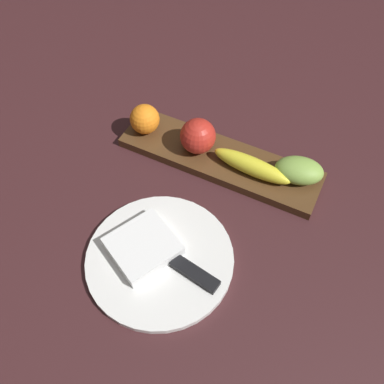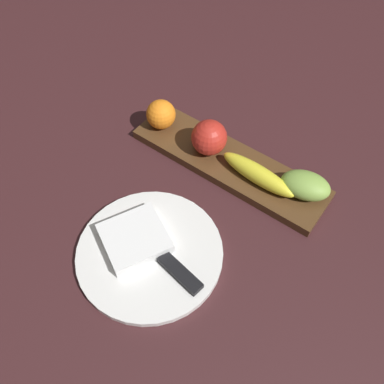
{
  "view_description": "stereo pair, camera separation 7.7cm",
  "coord_description": "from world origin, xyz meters",
  "px_view_note": "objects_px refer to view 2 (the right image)",
  "views": [
    {
      "loc": [
        -0.25,
        0.51,
        0.67
      ],
      "look_at": [
        -0.05,
        0.1,
        0.05
      ],
      "focal_mm": 39.38,
      "sensor_mm": 36.0,
      "label": 1
    },
    {
      "loc": [
        -0.32,
        0.47,
        0.67
      ],
      "look_at": [
        -0.05,
        0.1,
        0.05
      ],
      "focal_mm": 39.38,
      "sensor_mm": 36.0,
      "label": 2
    }
  ],
  "objects_px": {
    "banana": "(258,174)",
    "dinner_plate": "(150,253)",
    "grape_bunch": "(305,185)",
    "fruit_tray": "(228,163)",
    "folded_napkin": "(135,238)",
    "orange_near_apple": "(161,114)",
    "apple": "(210,138)",
    "knife": "(174,267)"
  },
  "relations": [
    {
      "from": "banana",
      "to": "dinner_plate",
      "type": "xyz_separation_m",
      "value": [
        0.07,
        0.24,
        -0.03
      ]
    },
    {
      "from": "dinner_plate",
      "to": "grape_bunch",
      "type": "bearing_deg",
      "value": -120.56
    },
    {
      "from": "fruit_tray",
      "to": "grape_bunch",
      "type": "bearing_deg",
      "value": -174.07
    },
    {
      "from": "grape_bunch",
      "to": "dinner_plate",
      "type": "relative_size",
      "value": 0.36
    },
    {
      "from": "folded_napkin",
      "to": "banana",
      "type": "bearing_deg",
      "value": -113.34
    },
    {
      "from": "banana",
      "to": "orange_near_apple",
      "type": "relative_size",
      "value": 2.6
    },
    {
      "from": "apple",
      "to": "dinner_plate",
      "type": "xyz_separation_m",
      "value": [
        -0.05,
        0.25,
        -0.05
      ]
    },
    {
      "from": "fruit_tray",
      "to": "banana",
      "type": "xyz_separation_m",
      "value": [
        -0.07,
        0.01,
        0.03
      ]
    },
    {
      "from": "apple",
      "to": "knife",
      "type": "xyz_separation_m",
      "value": [
        -0.1,
        0.25,
        -0.04
      ]
    },
    {
      "from": "fruit_tray",
      "to": "folded_napkin",
      "type": "height_order",
      "value": "folded_napkin"
    },
    {
      "from": "fruit_tray",
      "to": "apple",
      "type": "relative_size",
      "value": 5.79
    },
    {
      "from": "apple",
      "to": "grape_bunch",
      "type": "relative_size",
      "value": 0.77
    },
    {
      "from": "fruit_tray",
      "to": "grape_bunch",
      "type": "xyz_separation_m",
      "value": [
        -0.16,
        -0.02,
        0.03
      ]
    },
    {
      "from": "folded_napkin",
      "to": "knife",
      "type": "xyz_separation_m",
      "value": [
        -0.09,
        0.0,
        -0.01
      ]
    },
    {
      "from": "apple",
      "to": "dinner_plate",
      "type": "distance_m",
      "value": 0.26
    },
    {
      "from": "fruit_tray",
      "to": "banana",
      "type": "height_order",
      "value": "banana"
    },
    {
      "from": "dinner_plate",
      "to": "knife",
      "type": "distance_m",
      "value": 0.06
    },
    {
      "from": "orange_near_apple",
      "to": "knife",
      "type": "xyz_separation_m",
      "value": [
        -0.23,
        0.25,
        -0.03
      ]
    },
    {
      "from": "grape_bunch",
      "to": "knife",
      "type": "relative_size",
      "value": 0.52
    },
    {
      "from": "orange_near_apple",
      "to": "dinner_plate",
      "type": "distance_m",
      "value": 0.31
    },
    {
      "from": "grape_bunch",
      "to": "knife",
      "type": "height_order",
      "value": "grape_bunch"
    },
    {
      "from": "apple",
      "to": "dinner_plate",
      "type": "height_order",
      "value": "apple"
    },
    {
      "from": "dinner_plate",
      "to": "folded_napkin",
      "type": "bearing_deg",
      "value": 0.0
    },
    {
      "from": "dinner_plate",
      "to": "folded_napkin",
      "type": "xyz_separation_m",
      "value": [
        0.03,
        0.0,
        0.02
      ]
    },
    {
      "from": "orange_near_apple",
      "to": "folded_napkin",
      "type": "bearing_deg",
      "value": 119.22
    },
    {
      "from": "orange_near_apple",
      "to": "folded_napkin",
      "type": "height_order",
      "value": "orange_near_apple"
    },
    {
      "from": "folded_napkin",
      "to": "knife",
      "type": "distance_m",
      "value": 0.09
    },
    {
      "from": "banana",
      "to": "knife",
      "type": "relative_size",
      "value": 0.9
    },
    {
      "from": "grape_bunch",
      "to": "folded_napkin",
      "type": "height_order",
      "value": "grape_bunch"
    },
    {
      "from": "orange_near_apple",
      "to": "dinner_plate",
      "type": "relative_size",
      "value": 0.24
    },
    {
      "from": "knife",
      "to": "fruit_tray",
      "type": "bearing_deg",
      "value": -68.92
    },
    {
      "from": "orange_near_apple",
      "to": "knife",
      "type": "distance_m",
      "value": 0.34
    },
    {
      "from": "grape_bunch",
      "to": "banana",
      "type": "bearing_deg",
      "value": 17.17
    },
    {
      "from": "fruit_tray",
      "to": "orange_near_apple",
      "type": "distance_m",
      "value": 0.18
    },
    {
      "from": "folded_napkin",
      "to": "knife",
      "type": "relative_size",
      "value": 0.6
    },
    {
      "from": "fruit_tray",
      "to": "apple",
      "type": "distance_m",
      "value": 0.07
    },
    {
      "from": "dinner_plate",
      "to": "knife",
      "type": "height_order",
      "value": "knife"
    },
    {
      "from": "apple",
      "to": "grape_bunch",
      "type": "distance_m",
      "value": 0.21
    },
    {
      "from": "apple",
      "to": "knife",
      "type": "relative_size",
      "value": 0.4
    },
    {
      "from": "orange_near_apple",
      "to": "knife",
      "type": "height_order",
      "value": "orange_near_apple"
    },
    {
      "from": "grape_bunch",
      "to": "dinner_plate",
      "type": "distance_m",
      "value": 0.31
    },
    {
      "from": "apple",
      "to": "banana",
      "type": "bearing_deg",
      "value": 175.66
    }
  ]
}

